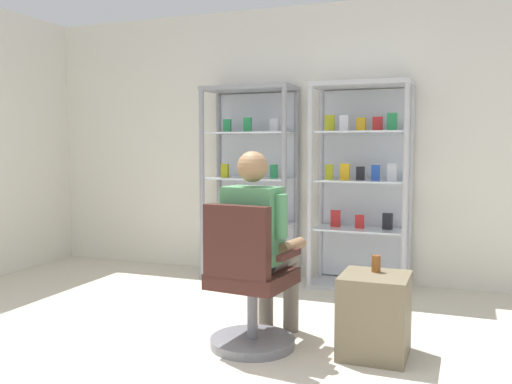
% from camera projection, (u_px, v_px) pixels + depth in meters
% --- Properties ---
extents(back_wall, '(6.00, 0.10, 2.70)m').
position_uv_depth(back_wall, '(311.00, 143.00, 5.58)').
color(back_wall, silver).
rests_on(back_wall, ground).
extents(display_cabinet_left, '(0.90, 0.45, 1.90)m').
position_uv_depth(display_cabinet_left, '(252.00, 182.00, 5.58)').
color(display_cabinet_left, gray).
rests_on(display_cabinet_left, ground).
extents(display_cabinet_right, '(0.90, 0.45, 1.90)m').
position_uv_depth(display_cabinet_right, '(362.00, 184.00, 5.19)').
color(display_cabinet_right, '#B7B7BC').
rests_on(display_cabinet_right, ground).
extents(office_chair, '(0.59, 0.56, 0.96)m').
position_uv_depth(office_chair, '(249.00, 290.00, 3.60)').
color(office_chair, slate).
rests_on(office_chair, ground).
extents(seated_shopkeeper, '(0.52, 0.59, 1.29)m').
position_uv_depth(seated_shopkeeper, '(260.00, 238.00, 3.72)').
color(seated_shopkeeper, slate).
rests_on(seated_shopkeeper, ground).
extents(storage_crate, '(0.42, 0.43, 0.52)m').
position_uv_depth(storage_crate, '(374.00, 315.00, 3.51)').
color(storage_crate, '#72664C').
rests_on(storage_crate, ground).
extents(tea_glass, '(0.06, 0.06, 0.11)m').
position_uv_depth(tea_glass, '(376.00, 264.00, 3.56)').
color(tea_glass, brown).
rests_on(tea_glass, storage_crate).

